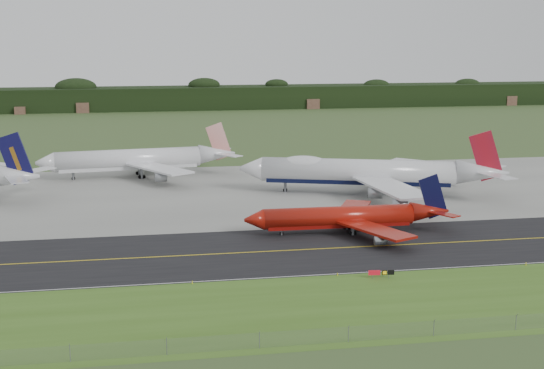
{
  "coord_description": "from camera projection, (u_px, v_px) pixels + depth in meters",
  "views": [
    {
      "loc": [
        -32.38,
        -139.63,
        40.4
      ],
      "look_at": [
        -4.07,
        22.0,
        7.6
      ],
      "focal_mm": 50.0,
      "sensor_mm": 36.0,
      "label": 1
    }
  ],
  "objects": [
    {
      "name": "perimeter_fence",
      "position": [
        392.0,
        331.0,
        101.69
      ],
      "size": [
        320.0,
        0.1,
        320.0
      ],
      "color": "slate",
      "rests_on": "ground"
    },
    {
      "name": "taxiway_edge_line",
      "position": [
        337.0,
        274.0,
        129.43
      ],
      "size": [
        400.0,
        0.25,
        0.0
      ],
      "primitive_type": "cube",
      "color": "silver",
      "rests_on": "taxiway"
    },
    {
      "name": "horizon_treeline",
      "position": [
        200.0,
        99.0,
        411.62
      ],
      "size": [
        700.0,
        25.0,
        12.0
      ],
      "color": "black",
      "rests_on": "ground"
    },
    {
      "name": "ground",
      "position": [
        312.0,
        243.0,
        148.27
      ],
      "size": [
        600.0,
        600.0,
        0.0
      ],
      "primitive_type": "plane",
      "color": "#3E5126",
      "rests_on": "ground"
    },
    {
      "name": "edge_marker_center",
      "position": [
        338.0,
        274.0,
        128.38
      ],
      "size": [
        0.16,
        0.16,
        0.5
      ],
      "primitive_type": "cylinder",
      "color": "yellow",
      "rests_on": "ground"
    },
    {
      "name": "jet_ba_747",
      "position": [
        367.0,
        172.0,
        192.07
      ],
      "size": [
        66.31,
        53.53,
        17.1
      ],
      "color": "silver",
      "rests_on": "ground"
    },
    {
      "name": "taxiway_centreline",
      "position": [
        316.0,
        249.0,
        144.4
      ],
      "size": [
        400.0,
        0.4,
        0.0
      ],
      "primitive_type": "cube",
      "color": "gold",
      "rests_on": "taxiway"
    },
    {
      "name": "jet_star_tail",
      "position": [
        139.0,
        160.0,
        216.35
      ],
      "size": [
        56.8,
        47.27,
        14.97
      ],
      "color": "silver",
      "rests_on": "ground"
    },
    {
      "name": "apron",
      "position": [
        268.0,
        191.0,
        197.53
      ],
      "size": [
        400.0,
        78.0,
        0.01
      ],
      "primitive_type": "cube",
      "color": "gray",
      "rests_on": "ground"
    },
    {
      "name": "taxiway",
      "position": [
        316.0,
        249.0,
        144.4
      ],
      "size": [
        400.0,
        32.0,
        0.02
      ],
      "primitive_type": "cube",
      "color": "black",
      "rests_on": "ground"
    },
    {
      "name": "edge_marker_left",
      "position": [
        192.0,
        282.0,
        124.22
      ],
      "size": [
        0.16,
        0.16,
        0.5
      ],
      "primitive_type": "cylinder",
      "color": "yellow",
      "rests_on": "ground"
    },
    {
      "name": "jet_red_737",
      "position": [
        350.0,
        217.0,
        156.0
      ],
      "size": [
        43.39,
        35.51,
        11.75
      ],
      "color": "maroon",
      "rests_on": "ground"
    },
    {
      "name": "edge_marker_right",
      "position": [
        526.0,
        264.0,
        134.22
      ],
      "size": [
        0.16,
        0.16,
        0.5
      ],
      "primitive_type": "cylinder",
      "color": "yellow",
      "rests_on": "ground"
    },
    {
      "name": "grass_verge",
      "position": [
        363.0,
        305.0,
        114.46
      ],
      "size": [
        400.0,
        30.0,
        0.01
      ],
      "primitive_type": "cube",
      "color": "#3A5F1C",
      "rests_on": "ground"
    },
    {
      "name": "taxiway_sign",
      "position": [
        381.0,
        273.0,
        126.81
      ],
      "size": [
        4.37,
        0.62,
        1.46
      ],
      "color": "slate",
      "rests_on": "ground"
    }
  ]
}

